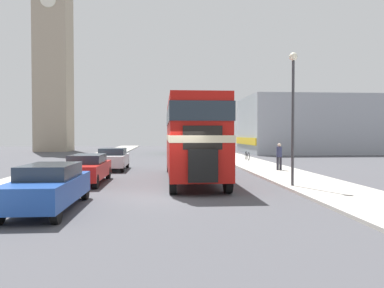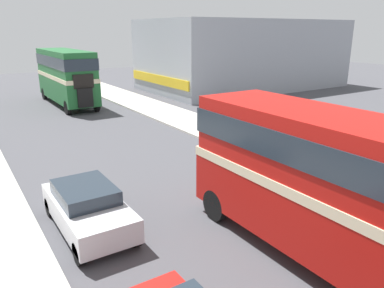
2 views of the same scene
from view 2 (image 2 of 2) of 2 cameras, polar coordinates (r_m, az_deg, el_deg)
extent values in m
cube|color=#B2140F|center=(10.36, 23.57, -12.15)|extent=(2.50, 10.49, 1.57)
cube|color=beige|center=(9.97, 24.20, -7.47)|extent=(2.53, 10.54, 0.28)
cube|color=#B2140F|center=(9.62, 24.92, -2.04)|extent=(2.45, 10.28, 1.71)
cube|color=#232D38|center=(9.60, 24.98, -1.56)|extent=(2.53, 10.39, 0.77)
cylinder|color=black|center=(12.57, 3.60, -9.27)|extent=(0.28, 1.05, 1.05)
cylinder|color=black|center=(13.89, 11.06, -6.90)|extent=(0.28, 1.05, 1.05)
cube|color=#1E602D|center=(33.23, -18.48, 8.04)|extent=(2.50, 9.37, 1.76)
cube|color=beige|center=(33.10, -18.65, 9.81)|extent=(2.52, 9.42, 0.32)
cube|color=#1E602D|center=(32.99, -18.83, 11.73)|extent=(2.45, 9.19, 1.92)
cube|color=#232D38|center=(32.98, -18.85, 11.90)|extent=(2.52, 9.28, 0.86)
cube|color=black|center=(28.69, -15.94, 6.77)|extent=(1.12, 0.20, 1.41)
cube|color=black|center=(28.64, -16.22, 9.15)|extent=(1.50, 0.12, 1.02)
cylinder|color=black|center=(29.42, -18.44, 5.28)|extent=(0.28, 1.05, 1.05)
cylinder|color=black|center=(30.04, -14.35, 5.85)|extent=(0.28, 1.05, 1.05)
cylinder|color=black|center=(36.72, -21.57, 7.16)|extent=(0.28, 1.05, 1.05)
cylinder|color=black|center=(37.21, -18.22, 7.61)|extent=(0.28, 1.05, 1.05)
cube|color=silver|center=(12.33, -15.53, -9.79)|extent=(1.84, 4.19, 0.73)
cube|color=#232D38|center=(12.23, -16.00, -7.03)|extent=(1.62, 2.18, 0.44)
cylinder|color=black|center=(10.91, -16.84, -15.69)|extent=(0.20, 0.64, 0.64)
cylinder|color=black|center=(11.35, -8.71, -13.70)|extent=(0.20, 0.64, 0.64)
cylinder|color=black|center=(13.75, -20.85, -8.95)|extent=(0.20, 0.64, 0.64)
cylinder|color=black|center=(14.11, -14.34, -7.65)|extent=(0.20, 0.64, 0.64)
cylinder|color=#282833|center=(17.04, 23.48, -3.46)|extent=(0.15, 0.15, 0.82)
cylinder|color=#282833|center=(17.19, 23.84, -3.33)|extent=(0.15, 0.15, 0.82)
cylinder|color=navy|center=(16.89, 23.96, -1.04)|extent=(0.34, 0.34, 0.65)
sphere|color=beige|center=(16.77, 24.13, 0.38)|extent=(0.22, 0.22, 0.22)
torus|color=black|center=(22.70, 5.57, 2.66)|extent=(0.05, 0.71, 0.71)
torus|color=black|center=(23.51, 3.98, 3.20)|extent=(0.05, 0.71, 0.71)
cylinder|color=black|center=(23.07, 4.77, 3.29)|extent=(0.04, 1.06, 0.34)
cylinder|color=black|center=(23.34, 4.21, 3.63)|extent=(0.04, 0.04, 0.43)
cube|color=#999EA8|center=(41.80, 7.91, 13.38)|extent=(20.88, 11.47, 7.05)
cube|color=gold|center=(36.07, -5.19, 9.76)|extent=(0.12, 10.90, 0.85)
camera|label=1|loc=(16.35, 118.79, -21.93)|focal=35.00mm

